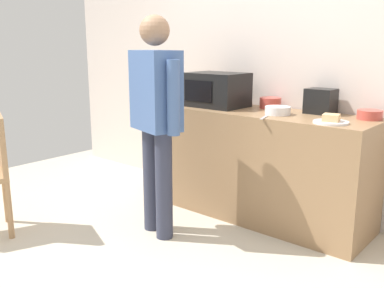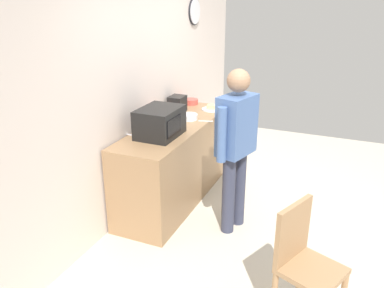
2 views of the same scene
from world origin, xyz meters
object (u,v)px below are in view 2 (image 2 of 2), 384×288
Objects in this scene: toaster at (177,104)px; spoon_utensil at (133,135)px; microwave at (160,122)px; cereal_bowl at (189,117)px; mixing_bowl at (191,102)px; wooden_chair at (303,260)px; sandwich_plate at (211,108)px; salad_bowl at (160,118)px; fork_utensil at (206,121)px; person_standing at (236,140)px.

spoon_utensil is at bearing 177.04° from toaster.
spoon_utensil is (-0.99, 0.05, -0.10)m from toaster.
cereal_bowl is at bearing -4.22° from microwave.
spoon_utensil is (-1.38, 0.07, -0.03)m from mixing_bowl.
wooden_chair is (-2.23, -1.84, -0.43)m from mixing_bowl.
toaster reaches higher than wooden_chair.
mixing_bowl is (0.15, 0.34, 0.01)m from sandwich_plate.
cereal_bowl is at bearing 168.00° from sandwich_plate.
mixing_bowl is at bearing -1.78° from salad_bowl.
mixing_bowl is 1.07× the size of fork_utensil.
microwave is at bearing -166.23° from toaster.
mixing_bowl is 0.78m from fork_utensil.
microwave is 2.02× the size of sandwich_plate.
microwave is 2.94× the size of spoon_utensil.
microwave is 2.27× the size of toaster.
cereal_bowl reaches higher than spoon_utensil.
person_standing is at bearing -129.12° from toaster.
person_standing is (-0.37, -1.03, 0.01)m from salad_bowl.
salad_bowl is 0.86m from mixing_bowl.
salad_bowl is at bearing 27.99° from microwave.
microwave reaches higher than fork_utensil.
spoon_utensil is (-0.52, 0.04, -0.04)m from salad_bowl.
mixing_bowl reaches higher than wooden_chair.
spoon_utensil is (-0.11, 0.27, -0.15)m from microwave.
microwave reaches higher than spoon_utensil.
salad_bowl is 0.85× the size of toaster.
salad_bowl is 0.92× the size of cereal_bowl.
mixing_bowl is at bearing 8.68° from microwave.
cereal_bowl is 0.97m from person_standing.
fork_utensil is at bearing -88.81° from cereal_bowl.
sandwich_plate reaches higher than fork_utensil.
microwave reaches higher than wooden_chair.
person_standing is (-0.83, -1.03, -0.04)m from toaster.
microwave is 1.98m from wooden_chair.
microwave is 0.65m from cereal_bowl.
microwave is 1.30m from mixing_bowl.
cereal_bowl is at bearing -131.97° from toaster.
person_standing is 1.38m from wooden_chair.
salad_bowl is 0.46m from toaster.
sandwich_plate is 1.22× the size of cereal_bowl.
microwave reaches higher than sandwich_plate.
sandwich_plate is at bearing -12.00° from cereal_bowl.
fork_utensil is at bearing -21.78° from microwave.
spoon_utensil is 0.10× the size of person_standing.
sandwich_plate is 0.38m from mixing_bowl.
cereal_bowl is 0.81m from spoon_utensil.
cereal_bowl is at bearing 91.19° from fork_utensil.
mixing_bowl reaches higher than fork_utensil.
person_standing is at bearing -81.96° from spoon_utensil.
mixing_bowl is 1.07× the size of spoon_utensil.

